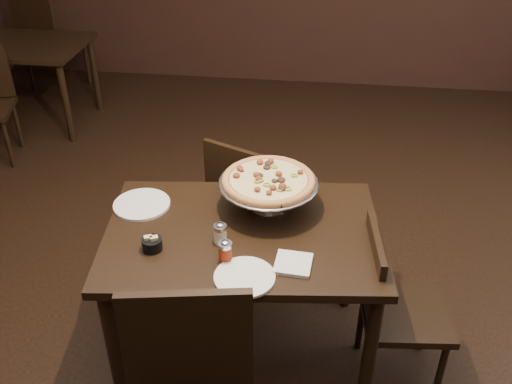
# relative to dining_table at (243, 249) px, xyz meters

# --- Properties ---
(room) EXTENTS (6.04, 7.04, 2.84)m
(room) POSITION_rel_dining_table_xyz_m (0.01, 0.10, 0.76)
(room) COLOR black
(room) RESTS_ON ground
(dining_table) EXTENTS (1.27, 0.92, 0.74)m
(dining_table) POSITION_rel_dining_table_xyz_m (0.00, 0.00, 0.00)
(dining_table) COLOR black
(dining_table) RESTS_ON ground
(background_table) EXTENTS (1.12, 0.75, 0.70)m
(background_table) POSITION_rel_dining_table_xyz_m (-2.25, 2.36, -0.04)
(background_table) COLOR black
(background_table) RESTS_ON ground
(pizza_stand) EXTENTS (0.45, 0.45, 0.19)m
(pizza_stand) POSITION_rel_dining_table_xyz_m (0.09, 0.18, 0.25)
(pizza_stand) COLOR silver
(pizza_stand) RESTS_ON dining_table
(parmesan_shaker) EXTENTS (0.06, 0.06, 0.10)m
(parmesan_shaker) POSITION_rel_dining_table_xyz_m (-0.08, -0.09, 0.14)
(parmesan_shaker) COLOR #F2E6BC
(parmesan_shaker) RESTS_ON dining_table
(pepper_flake_shaker) EXTENTS (0.06, 0.06, 0.10)m
(pepper_flake_shaker) POSITION_rel_dining_table_xyz_m (-0.04, -0.20, 0.15)
(pepper_flake_shaker) COLOR maroon
(pepper_flake_shaker) RESTS_ON dining_table
(packet_caddy) EXTENTS (0.08, 0.08, 0.07)m
(packet_caddy) POSITION_rel_dining_table_xyz_m (-0.35, -0.17, 0.13)
(packet_caddy) COLOR black
(packet_caddy) RESTS_ON dining_table
(napkin_stack) EXTENTS (0.15, 0.15, 0.02)m
(napkin_stack) POSITION_rel_dining_table_xyz_m (0.23, -0.20, 0.11)
(napkin_stack) COLOR silver
(napkin_stack) RESTS_ON dining_table
(plate_left) EXTENTS (0.26, 0.26, 0.01)m
(plate_left) POSITION_rel_dining_table_xyz_m (-0.49, 0.13, 0.10)
(plate_left) COLOR white
(plate_left) RESTS_ON dining_table
(plate_near) EXTENTS (0.24, 0.24, 0.01)m
(plate_near) POSITION_rel_dining_table_xyz_m (0.05, -0.30, 0.10)
(plate_near) COLOR white
(plate_near) RESTS_ON dining_table
(serving_spatula) EXTENTS (0.15, 0.15, 0.02)m
(serving_spatula) POSITION_rel_dining_table_xyz_m (0.19, 0.04, 0.24)
(serving_spatula) COLOR silver
(serving_spatula) RESTS_ON pizza_stand
(chair_far) EXTENTS (0.53, 0.53, 0.85)m
(chair_far) POSITION_rel_dining_table_xyz_m (-0.06, 0.63, -0.18)
(chair_far) COLOR black
(chair_far) RESTS_ON ground
(chair_side) EXTENTS (0.42, 0.42, 0.82)m
(chair_side) POSITION_rel_dining_table_xyz_m (0.67, -0.05, -0.20)
(chair_side) COLOR black
(chair_side) RESTS_ON ground
(bg_chair_far) EXTENTS (0.57, 0.57, 1.00)m
(bg_chair_far) POSITION_rel_dining_table_xyz_m (-2.32, 3.05, -0.10)
(bg_chair_far) COLOR black
(bg_chair_far) RESTS_ON ground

